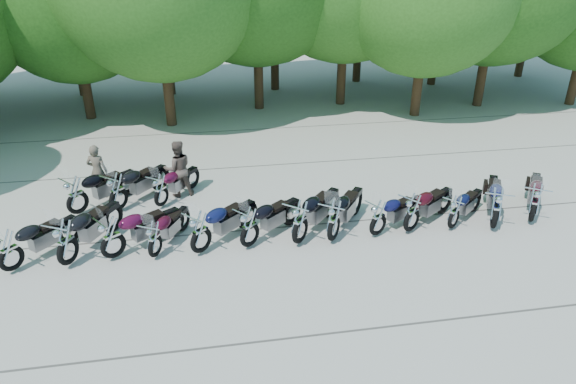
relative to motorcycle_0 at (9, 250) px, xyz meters
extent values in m
plane|color=#9A968B|center=(6.98, -0.44, -0.64)|extent=(90.00, 90.00, 0.00)
cylinder|color=#3A2614|center=(-0.27, 12.40, 1.01)|extent=(0.44, 0.44, 3.31)
cylinder|color=#3A2614|center=(3.41, 10.80, 1.33)|extent=(0.44, 0.44, 3.93)
cylinder|color=#3A2614|center=(7.52, 12.65, 1.42)|extent=(0.44, 0.44, 4.13)
cylinder|color=#3A2614|center=(11.59, 12.77, 1.40)|extent=(0.44, 0.44, 4.09)
cylinder|color=#3A2614|center=(14.53, 10.38, 1.17)|extent=(0.44, 0.44, 3.62)
cylinder|color=#3A2614|center=(18.18, 11.35, 1.35)|extent=(0.44, 0.44, 3.98)
cylinder|color=#3A2614|center=(-1.31, 16.53, 1.12)|extent=(0.44, 0.44, 3.52)
cylinder|color=#3A2614|center=(3.22, 15.99, 1.07)|extent=(0.44, 0.44, 3.42)
cylinder|color=#3A2614|center=(8.78, 16.03, 1.14)|extent=(0.44, 0.44, 3.56)
cylinder|color=#3A2614|center=(13.67, 17.04, 1.24)|extent=(0.44, 0.44, 3.76)
cylinder|color=#3A2614|center=(17.66, 15.66, 1.17)|extent=(0.44, 0.44, 3.63)
cylinder|color=#3A2614|center=(23.59, 16.59, 1.55)|extent=(0.44, 0.44, 4.37)
imported|color=brown|center=(1.46, 3.97, 0.22)|extent=(0.71, 0.55, 1.73)
imported|color=brown|center=(3.93, 3.65, 0.27)|extent=(1.00, 0.85, 1.82)
camera|label=1|loc=(4.88, -11.41, 6.67)|focal=32.00mm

